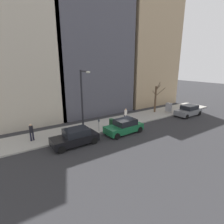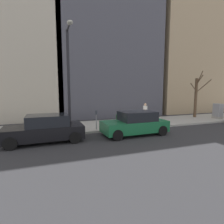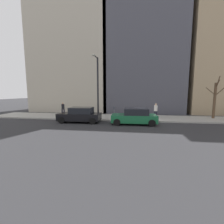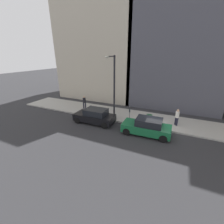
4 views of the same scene
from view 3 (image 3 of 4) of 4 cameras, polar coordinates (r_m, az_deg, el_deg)
name	(u,v)px [view 3 (image 3 of 4)]	position (r m, az deg, el deg)	size (l,w,h in m)	color
ground_plane	(142,122)	(15.67, 11.28, -3.74)	(120.00, 120.00, 0.00)	#2B2B2D
sidewalk	(141,118)	(17.62, 10.94, -2.25)	(4.00, 36.00, 0.15)	#9E9B93
parked_car_green	(135,117)	(14.31, 8.58, -1.74)	(2.03, 4.25, 1.52)	#196038
parked_car_black	(80,115)	(15.46, -12.06, -1.14)	(2.00, 4.24, 1.52)	black
parking_meter	(114,111)	(16.06, 0.83, 0.21)	(0.14, 0.10, 1.35)	slate
streetlamp	(97,83)	(16.12, -5.65, 11.02)	(1.97, 0.32, 6.50)	black
bare_tree	(215,99)	(20.01, 34.54, 4.02)	(1.25, 1.98, 4.57)	brown
trash_bin	(132,115)	(16.43, 7.72, -1.03)	(0.56, 0.56, 0.90)	#14381E
pedestrian_near_meter	(156,110)	(17.14, 16.30, 0.73)	(0.36, 0.36, 1.66)	#1E1E2D
pedestrian_midblock	(63,108)	(19.26, -18.17, 1.36)	(0.36, 0.38, 1.66)	#1E1E2D
office_tower_left	(220,26)	(30.54, 35.95, 25.03)	(10.13, 10.13, 25.83)	tan
office_block_center	(143,43)	(27.75, 11.67, 24.27)	(11.28, 11.28, 22.21)	#4C4C56
office_tower_right	(78,26)	(30.97, -12.82, 29.26)	(12.20, 12.20, 29.22)	#BCB29E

